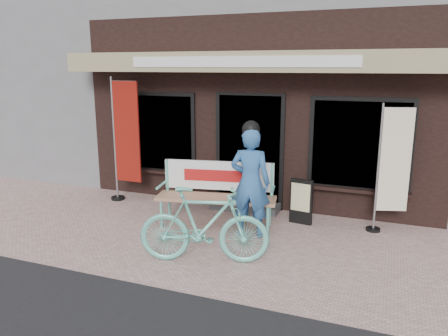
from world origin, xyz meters
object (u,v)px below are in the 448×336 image
at_px(person, 250,180).
at_px(menu_stand, 301,201).
at_px(bench, 217,189).
at_px(nobori_red, 125,139).
at_px(nobori_cream, 392,167).
at_px(bicycle, 204,225).

xyz_separation_m(person, menu_stand, (0.67, 0.81, -0.51)).
height_order(bench, nobori_red, nobori_red).
height_order(person, menu_stand, person).
xyz_separation_m(bench, person, (0.67, -0.25, 0.28)).
distance_m(person, nobori_red, 3.02).
height_order(person, nobori_cream, nobori_cream).
xyz_separation_m(bicycle, menu_stand, (0.95, 2.00, -0.14)).
bearing_deg(nobori_cream, person, -172.15).
height_order(bench, person, person).
distance_m(bench, nobori_cream, 2.87).
bearing_deg(nobori_red, person, -15.00).
xyz_separation_m(bicycle, nobori_cream, (2.36, 2.16, 0.55)).
relative_size(bench, person, 1.11).
relative_size(nobori_red, menu_stand, 3.13).
distance_m(person, bicycle, 1.28).
bearing_deg(menu_stand, nobori_cream, 15.28).
height_order(bicycle, nobori_cream, nobori_cream).
distance_m(person, menu_stand, 1.17).
bearing_deg(nobori_cream, bicycle, -154.68).
height_order(bicycle, nobori_red, nobori_red).
distance_m(bench, person, 0.77).
bearing_deg(person, nobori_cream, 19.64).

